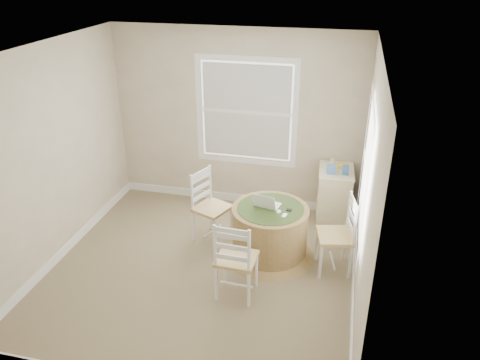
% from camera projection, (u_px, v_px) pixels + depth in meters
% --- Properties ---
extents(room, '(3.64, 3.64, 2.64)m').
position_uv_depth(room, '(216.00, 168.00, 5.21)').
color(room, '#927F5C').
rests_on(room, ground).
extents(round_table, '(1.12, 1.12, 0.68)m').
position_uv_depth(round_table, '(270.00, 230.00, 5.80)').
color(round_table, '#A47A49').
rests_on(round_table, ground).
extents(chair_left, '(0.53, 0.54, 0.95)m').
position_uv_depth(chair_left, '(212.00, 208.00, 6.07)').
color(chair_left, white).
rests_on(chair_left, ground).
extents(chair_near, '(0.44, 0.42, 0.95)m').
position_uv_depth(chair_near, '(237.00, 258.00, 5.07)').
color(chair_near, white).
rests_on(chair_near, ground).
extents(chair_right, '(0.48, 0.49, 0.95)m').
position_uv_depth(chair_right, '(335.00, 236.00, 5.48)').
color(chair_right, white).
rests_on(chair_right, ground).
extents(laptop, '(0.34, 0.32, 0.21)m').
position_uv_depth(laptop, '(267.00, 204.00, 5.70)').
color(laptop, white).
rests_on(laptop, round_table).
extents(mouse, '(0.07, 0.09, 0.03)m').
position_uv_depth(mouse, '(279.00, 212.00, 5.58)').
color(mouse, white).
rests_on(mouse, round_table).
extents(phone, '(0.06, 0.10, 0.02)m').
position_uv_depth(phone, '(284.00, 216.00, 5.51)').
color(phone, '#B7BABF').
rests_on(phone, round_table).
extents(keys, '(0.07, 0.06, 0.02)m').
position_uv_depth(keys, '(289.00, 210.00, 5.61)').
color(keys, black).
rests_on(keys, round_table).
extents(corner_chest, '(0.51, 0.65, 0.83)m').
position_uv_depth(corner_chest, '(334.00, 197.00, 6.47)').
color(corner_chest, beige).
rests_on(corner_chest, ground).
extents(tissue_box, '(0.13, 0.13, 0.10)m').
position_uv_depth(tissue_box, '(331.00, 170.00, 6.18)').
color(tissue_box, '#5380BF').
rests_on(tissue_box, corner_chest).
extents(box_yellow, '(0.16, 0.11, 0.06)m').
position_uv_depth(box_yellow, '(343.00, 166.00, 6.34)').
color(box_yellow, '#DAC24D').
rests_on(box_yellow, corner_chest).
extents(box_blue, '(0.08, 0.08, 0.12)m').
position_uv_depth(box_blue, '(346.00, 170.00, 6.13)').
color(box_blue, '#3664A2').
rests_on(box_blue, corner_chest).
extents(cup_cream, '(0.07, 0.07, 0.09)m').
position_uv_depth(cup_cream, '(332.00, 162.00, 6.42)').
color(cup_cream, beige).
rests_on(cup_cream, corner_chest).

